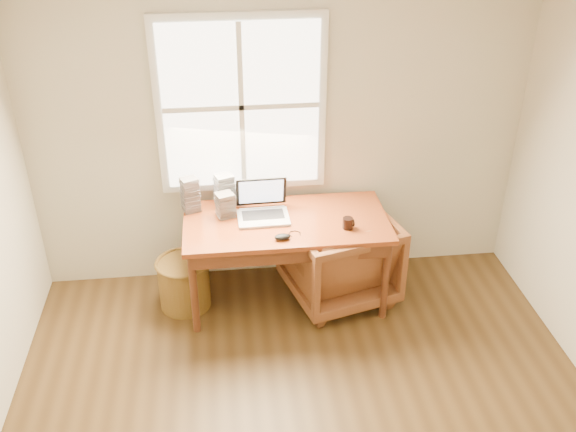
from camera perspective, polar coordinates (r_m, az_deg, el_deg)
The scene contains 11 objects.
room_shell at distance 3.34m, azimuth 2.64°, elevation -6.23°, with size 4.04×4.54×2.64m.
desk at distance 5.02m, azimuth -0.17°, elevation -0.57°, with size 1.60×0.80×0.04m, color brown.
armchair at distance 5.27m, azimuth 4.53°, elevation -3.60°, with size 0.80×0.83×0.75m, color brown.
wicker_stool at distance 5.30m, azimuth -9.20°, elevation -5.97°, with size 0.41×0.41×0.41m, color brown.
laptop at distance 4.95m, azimuth -2.24°, elevation 1.24°, with size 0.41×0.43×0.30m, color #B4B7BC, non-canonical shape.
mouse at distance 4.76m, azimuth -0.50°, elevation -1.87°, with size 0.12×0.07×0.04m, color black.
coffee_mug at distance 4.91m, azimuth 5.33°, elevation -0.64°, with size 0.08×0.08×0.09m, color black.
cd_stack_a at distance 5.19m, azimuth -5.69°, elevation 2.34°, with size 0.14×0.12×0.27m, color #AEB2BA.
cd_stack_b at distance 5.04m, azimuth -5.58°, elevation 1.02°, with size 0.13×0.12×0.20m, color #2A2A2F.
cd_stack_c at distance 5.13m, azimuth -8.67°, elevation 1.90°, with size 0.13×0.11×0.29m, color gray.
cd_stack_d at distance 5.23m, azimuth -4.54°, elevation 2.01°, with size 0.13×0.12×0.17m, color silver.
Camera 1 is at (-0.48, -2.48, 3.30)m, focal length 40.00 mm.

